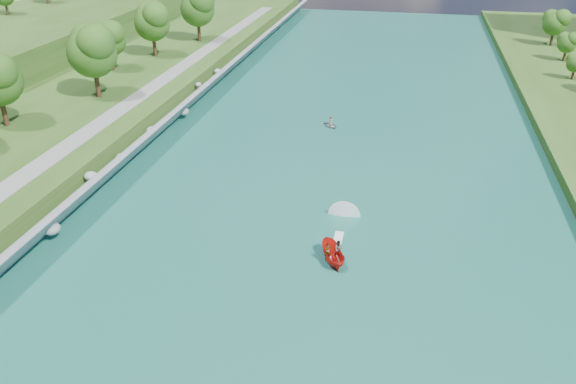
# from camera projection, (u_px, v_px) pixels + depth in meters

# --- Properties ---
(ground) EXTENTS (260.00, 260.00, 0.00)m
(ground) POSITION_uv_depth(u_px,v_px,m) (292.00, 292.00, 49.80)
(ground) COLOR #2D5119
(ground) RESTS_ON ground
(river_water) EXTENTS (55.00, 240.00, 0.10)m
(river_water) POSITION_uv_depth(u_px,v_px,m) (327.00, 190.00, 67.07)
(river_water) COLOR #195F4E
(river_water) RESTS_ON ground
(ridge_west) EXTENTS (60.00, 120.00, 9.00)m
(ridge_west) POSITION_uv_depth(u_px,v_px,m) (57.00, 13.00, 145.40)
(ridge_west) COLOR #2D5119
(ridge_west) RESTS_ON ground
(riprap_bank) EXTENTS (4.67, 236.00, 4.23)m
(riprap_bank) POSITION_uv_depth(u_px,v_px,m) (123.00, 160.00, 70.48)
(riprap_bank) COLOR slate
(riprap_bank) RESTS_ON ground
(riverside_path) EXTENTS (3.00, 200.00, 0.10)m
(riverside_path) POSITION_uv_depth(u_px,v_px,m) (76.00, 140.00, 71.57)
(riverside_path) COLOR gray
(riverside_path) RESTS_ON berm_west
(motorboat) EXTENTS (3.60, 19.15, 2.21)m
(motorboat) POSITION_uv_depth(u_px,v_px,m) (335.00, 247.00, 54.56)
(motorboat) COLOR red
(motorboat) RESTS_ON river_water
(raft) EXTENTS (3.41, 3.54, 1.58)m
(raft) POSITION_uv_depth(u_px,v_px,m) (331.00, 124.00, 85.24)
(raft) COLOR gray
(raft) RESTS_ON river_water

